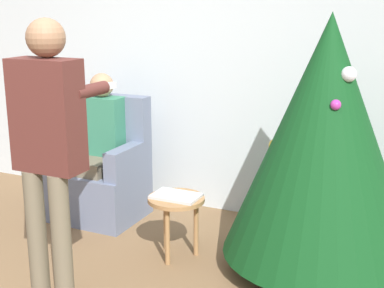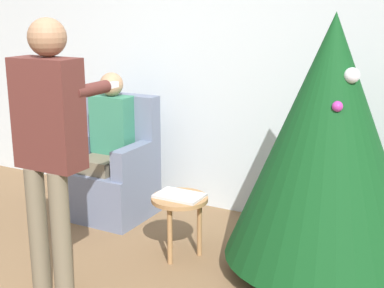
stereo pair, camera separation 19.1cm
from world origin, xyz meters
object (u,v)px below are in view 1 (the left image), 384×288
Objects in this scene: christmas_tree at (325,139)px; armchair at (102,175)px; side_stool at (176,207)px; person_seated at (99,141)px; person_standing at (48,137)px.

armchair is (-1.92, 0.22, -0.58)m from christmas_tree.
armchair is at bearing 154.63° from side_stool.
christmas_tree reaches higher than armchair.
person_standing is (0.50, -1.23, 0.36)m from person_seated.
person_seated is at bearing 174.43° from christmas_tree.
person_standing reaches higher than side_stool.
christmas_tree is 1.41× the size of person_seated.
side_stool is (0.44, 0.81, -0.66)m from person_standing.
christmas_tree reaches higher than person_seated.
christmas_tree is 1.68× the size of armchair.
christmas_tree is 2.02m from armchair.
person_seated reaches higher than armchair.
side_stool is at bearing 61.86° from person_standing.
christmas_tree is 3.83× the size of side_stool.
person_standing is (0.50, -1.26, 0.68)m from armchair.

